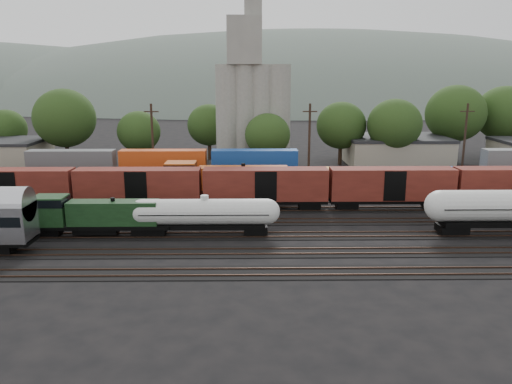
{
  "coord_description": "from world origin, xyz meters",
  "views": [
    {
      "loc": [
        2.79,
        -54.13,
        16.23
      ],
      "look_at": [
        3.55,
        2.0,
        3.0
      ],
      "focal_mm": 35.0,
      "sensor_mm": 36.0,
      "label": 1
    }
  ],
  "objects_px": {
    "tank_car_a": "(205,213)",
    "grain_silo": "(252,103)",
    "green_locomotive": "(88,215)",
    "orange_locomotive": "(218,180)"
  },
  "relations": [
    {
      "from": "green_locomotive",
      "to": "orange_locomotive",
      "type": "xyz_separation_m",
      "value": [
        12.4,
        15.0,
        0.45
      ]
    },
    {
      "from": "green_locomotive",
      "to": "grain_silo",
      "type": "distance_m",
      "value": 45.28
    },
    {
      "from": "tank_car_a",
      "to": "grain_silo",
      "type": "height_order",
      "value": "grain_silo"
    },
    {
      "from": "orange_locomotive",
      "to": "green_locomotive",
      "type": "bearing_deg",
      "value": -129.58
    },
    {
      "from": "green_locomotive",
      "to": "grain_silo",
      "type": "bearing_deg",
      "value": 67.47
    },
    {
      "from": "orange_locomotive",
      "to": "grain_silo",
      "type": "xyz_separation_m",
      "value": [
        4.6,
        26.0,
        8.51
      ]
    },
    {
      "from": "green_locomotive",
      "to": "orange_locomotive",
      "type": "distance_m",
      "value": 19.47
    },
    {
      "from": "tank_car_a",
      "to": "green_locomotive",
      "type": "bearing_deg",
      "value": 180.0
    },
    {
      "from": "green_locomotive",
      "to": "grain_silo",
      "type": "height_order",
      "value": "grain_silo"
    },
    {
      "from": "grain_silo",
      "to": "tank_car_a",
      "type": "bearing_deg",
      "value": -97.04
    }
  ]
}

